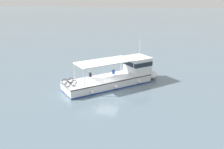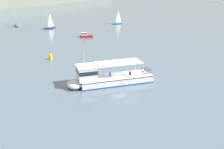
{
  "view_description": "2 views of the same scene",
  "coord_description": "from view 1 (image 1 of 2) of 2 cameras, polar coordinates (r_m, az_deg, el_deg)",
  "views": [
    {
      "loc": [
        24.83,
        7.21,
        10.53
      ],
      "look_at": [
        -1.82,
        0.09,
        1.4
      ],
      "focal_mm": 38.41,
      "sensor_mm": 36.0,
      "label": 1
    },
    {
      "loc": [
        -32.38,
        -16.12,
        14.03
      ],
      "look_at": [
        -1.82,
        0.09,
        1.4
      ],
      "focal_mm": 40.16,
      "sensor_mm": 36.0,
      "label": 2
    }
  ],
  "objects": [
    {
      "name": "ferry_main",
      "position": [
        29.68,
        1.69,
        -0.39
      ],
      "size": [
        11.27,
        11.08,
        5.32
      ],
      "color": "silver",
      "rests_on": "ground"
    },
    {
      "name": "ground_plane",
      "position": [
        27.92,
        -1.15,
        -3.85
      ],
      "size": [
        400.0,
        400.0,
        0.0
      ],
      "primitive_type": "plane",
      "color": "slate"
    }
  ]
}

